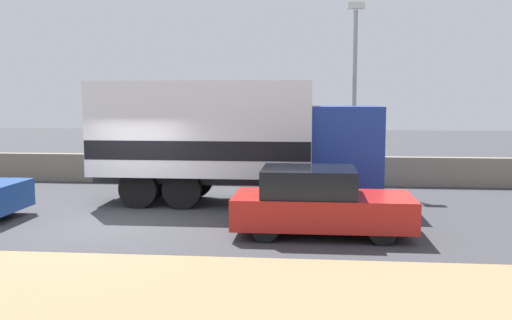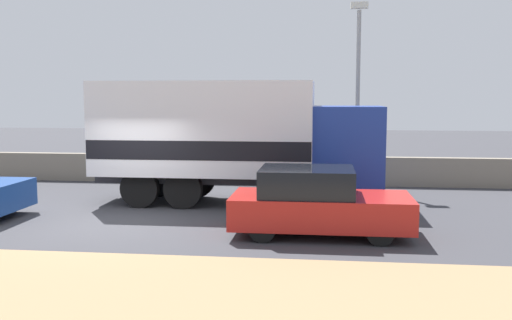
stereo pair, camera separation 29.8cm
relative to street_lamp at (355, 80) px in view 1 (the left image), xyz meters
name	(u,v)px [view 1 (the left image)]	position (x,y,z in m)	size (l,w,h in m)	color
ground_plane	(119,223)	(-6.01, -6.09, -3.58)	(80.00, 80.00, 0.00)	#38383D
stone_wall_backdrop	(181,169)	(-6.01, 0.55, -3.08)	(60.00, 0.35, 0.99)	gray
street_lamp	(355,80)	(0.00, 0.00, 0.00)	(0.56, 0.28, 6.09)	gray
box_truck	(226,137)	(-3.80, -3.28, -1.66)	(7.99, 2.52, 3.46)	navy
car_hatchback	(319,202)	(-1.22, -6.74, -2.86)	(3.92, 1.85, 1.48)	#B21E19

